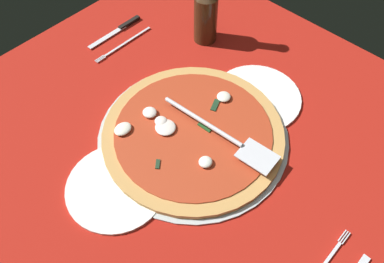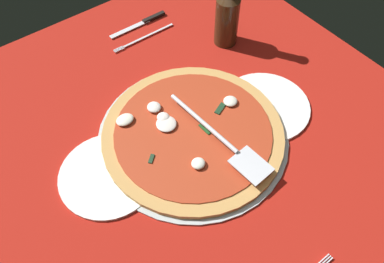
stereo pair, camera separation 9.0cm
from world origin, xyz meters
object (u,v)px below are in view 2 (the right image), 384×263
at_px(dinner_plate_left, 108,175).
at_px(dinner_plate_right, 265,106).
at_px(place_setting_far, 143,31).
at_px(pizza_server, 222,139).
at_px(pizza, 191,132).
at_px(beer_bottle, 227,14).

relative_size(dinner_plate_left, dinner_plate_right, 0.97).
xyz_separation_m(dinner_plate_left, place_setting_far, (0.32, 0.35, -0.00)).
bearing_deg(dinner_plate_right, pizza_server, -169.88).
height_order(dinner_plate_left, dinner_plate_right, same).
distance_m(dinner_plate_right, pizza_server, 0.17).
bearing_deg(dinner_plate_right, pizza, 168.12).
bearing_deg(dinner_plate_right, dinner_plate_left, 171.10).
xyz_separation_m(dinner_plate_left, pizza, (0.21, -0.02, 0.01)).
height_order(dinner_plate_left, beer_bottle, beer_bottle).
bearing_deg(pizza, beer_bottle, 36.64).
xyz_separation_m(dinner_plate_left, dinner_plate_right, (0.40, -0.06, 0.00)).
relative_size(dinner_plate_right, beer_bottle, 0.88).
height_order(dinner_plate_left, place_setting_far, place_setting_far).
distance_m(dinner_plate_right, place_setting_far, 0.42).
xyz_separation_m(place_setting_far, beer_bottle, (0.16, -0.17, 0.09)).
bearing_deg(dinner_plate_right, place_setting_far, 100.91).
bearing_deg(pizza_server, dinner_plate_right, 95.42).
relative_size(dinner_plate_left, pizza_server, 0.72).
distance_m(dinner_plate_left, pizza_server, 0.26).
xyz_separation_m(dinner_plate_right, pizza, (-0.19, 0.04, 0.01)).
xyz_separation_m(pizza_server, place_setting_far, (0.08, 0.45, -0.04)).
distance_m(dinner_plate_left, place_setting_far, 0.48).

